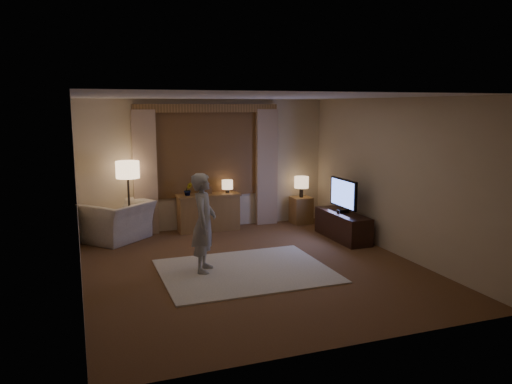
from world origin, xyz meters
name	(u,v)px	position (x,y,z in m)	size (l,w,h in m)	color
room	(242,178)	(0.00, 0.50, 1.33)	(5.04, 5.54, 2.64)	brown
rug	(245,271)	(-0.17, -0.14, 0.01)	(2.50, 2.00, 0.02)	#EDE1C7
sideboard	(208,213)	(-0.05, 2.50, 0.35)	(1.20, 0.40, 0.70)	brown
picture_frame	(208,191)	(-0.05, 2.50, 0.80)	(0.16, 0.02, 0.20)	brown
plant	(188,190)	(-0.45, 2.50, 0.85)	(0.17, 0.13, 0.30)	#999999
table_lamp_sideboard	(227,185)	(0.35, 2.50, 0.90)	(0.22, 0.22, 0.30)	black
floor_lamp	(128,174)	(-1.60, 2.36, 1.23)	(0.43, 0.43, 1.47)	black
armchair	(118,221)	(-1.81, 2.35, 0.36)	(1.11, 0.97, 0.72)	beige
side_table	(301,210)	(1.96, 2.45, 0.28)	(0.40, 0.40, 0.56)	brown
table_lamp_side	(301,183)	(1.96, 2.45, 0.87)	(0.30, 0.30, 0.44)	black
tv_stand	(343,226)	(2.15, 1.02, 0.25)	(0.45, 1.40, 0.50)	black
tv	(344,194)	(2.15, 1.02, 0.85)	(0.22, 0.88, 0.64)	black
person	(204,223)	(-0.75, 0.06, 0.76)	(0.54, 0.35, 1.48)	#A29D95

